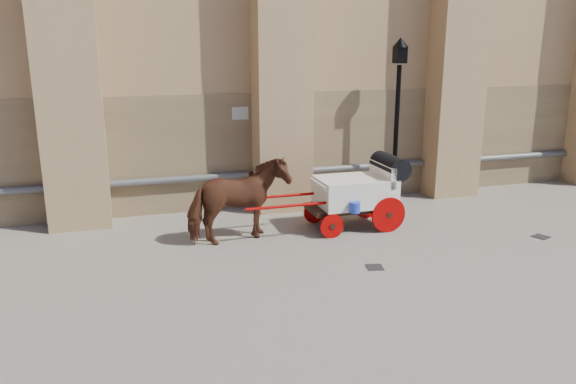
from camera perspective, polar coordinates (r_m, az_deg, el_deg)
name	(u,v)px	position (r m, az deg, el deg)	size (l,w,h in m)	color
ground	(376,251)	(12.01, 8.93, -5.92)	(90.00, 90.00, 0.00)	slate
horse	(238,201)	(12.17, -5.07, -0.94)	(0.99, 2.18, 1.84)	brown
carriage	(360,189)	(13.24, 7.34, 0.26)	(3.86, 1.37, 1.69)	black
street_lamp	(397,117)	(15.16, 11.00, 7.47)	(0.41, 0.41, 4.37)	black
drain_grate_near	(375,267)	(11.14, 8.80, -7.56)	(0.32, 0.32, 0.01)	black
drain_grate_far	(541,237)	(13.90, 24.29, -4.16)	(0.32, 0.32, 0.01)	black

